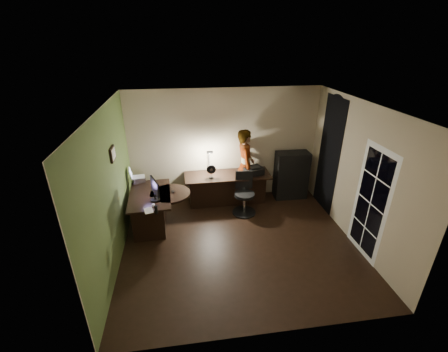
{
  "coord_description": "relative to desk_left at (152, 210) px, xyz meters",
  "views": [
    {
      "loc": [
        -0.98,
        -4.7,
        3.74
      ],
      "look_at": [
        -0.15,
        1.05,
        1.0
      ],
      "focal_mm": 24.0,
      "sensor_mm": 36.0,
      "label": 1
    }
  ],
  "objects": [
    {
      "name": "cabinet",
      "position": [
        3.35,
        0.84,
        0.21
      ],
      "size": [
        0.8,
        0.41,
        1.19
      ],
      "primitive_type": "cube",
      "rotation": [
        0.0,
        0.0,
        -0.01
      ],
      "color": "black",
      "rests_on": "floor"
    },
    {
      "name": "office_chair",
      "position": [
        2.05,
        0.23,
        0.09
      ],
      "size": [
        0.59,
        0.59,
        0.97
      ],
      "primitive_type": "cube",
      "rotation": [
        0.0,
        0.0,
        -0.1
      ],
      "color": "black",
      "rests_on": "floor"
    },
    {
      "name": "pen",
      "position": [
        0.42,
        0.2,
        0.41
      ],
      "size": [
        0.08,
        0.1,
        0.01
      ],
      "primitive_type": "cube",
      "rotation": [
        0.0,
        0.0,
        0.67
      ],
      "color": "black",
      "rests_on": "desk_left"
    },
    {
      "name": "french_door",
      "position": [
        3.96,
        -1.42,
        0.66
      ],
      "size": [
        0.02,
        0.92,
        2.1
      ],
      "primitive_type": "cube",
      "color": "white",
      "rests_on": "floor"
    },
    {
      "name": "desk_left",
      "position": [
        0.0,
        0.0,
        0.0
      ],
      "size": [
        0.89,
        1.38,
        0.78
      ],
      "primitive_type": "cube",
      "rotation": [
        0.0,
        0.0,
        0.05
      ],
      "color": "black",
      "rests_on": "floor"
    },
    {
      "name": "mouse",
      "position": [
        0.11,
        -0.5,
        0.42
      ],
      "size": [
        0.09,
        0.11,
        0.03
      ],
      "primitive_type": "ellipsoid",
      "rotation": [
        0.0,
        0.0,
        0.43
      ],
      "color": "silver",
      "rests_on": "desk_left"
    },
    {
      "name": "laptop_stand",
      "position": [
        -0.29,
        0.59,
        0.46
      ],
      "size": [
        0.33,
        0.31,
        0.11
      ],
      "primitive_type": "cube",
      "rotation": [
        0.0,
        0.0,
        0.43
      ],
      "color": "silver",
      "rests_on": "desk_left"
    },
    {
      "name": "wall_front",
      "position": [
        1.72,
        -2.87,
        0.96
      ],
      "size": [
        4.5,
        0.01,
        2.7
      ],
      "primitive_type": "cube",
      "color": "tan",
      "rests_on": "floor"
    },
    {
      "name": "green_wall_overlay",
      "position": [
        -0.52,
        -0.87,
        0.96
      ],
      "size": [
        0.0,
        4.0,
        2.7
      ],
      "primitive_type": "cube",
      "color": "#4B632D",
      "rests_on": "floor"
    },
    {
      "name": "ceiling",
      "position": [
        1.72,
        -0.87,
        2.32
      ],
      "size": [
        4.5,
        4.0,
        0.01
      ],
      "primitive_type": "cube",
      "color": "silver",
      "rests_on": "floor"
    },
    {
      "name": "monitor",
      "position": [
        0.13,
        -0.27,
        0.56
      ],
      "size": [
        0.26,
        0.49,
        0.32
      ],
      "primitive_type": "cube",
      "rotation": [
        0.0,
        0.0,
        0.35
      ],
      "color": "black",
      "rests_on": "desk_left"
    },
    {
      "name": "wall_back",
      "position": [
        1.72,
        1.14,
        0.96
      ],
      "size": [
        4.5,
        0.01,
        2.7
      ],
      "primitive_type": "cube",
      "color": "tan",
      "rests_on": "floor"
    },
    {
      "name": "floor",
      "position": [
        1.72,
        -0.87,
        -0.39
      ],
      "size": [
        4.5,
        4.0,
        0.01
      ],
      "primitive_type": "cube",
      "color": "black",
      "rests_on": "ground"
    },
    {
      "name": "phone",
      "position": [
        0.48,
        0.02,
        0.41
      ],
      "size": [
        0.1,
        0.13,
        0.01
      ],
      "primitive_type": "cube",
      "rotation": [
        0.0,
        0.0,
        0.43
      ],
      "color": "black",
      "rests_on": "desk_left"
    },
    {
      "name": "headphones",
      "position": [
        2.06,
        0.61,
        0.42
      ],
      "size": [
        0.21,
        0.12,
        0.09
      ],
      "primitive_type": "cube",
      "rotation": [
        0.0,
        0.0,
        0.24
      ],
      "color": "navy",
      "rests_on": "desk_right"
    },
    {
      "name": "desk_lamp",
      "position": [
        1.33,
        0.96,
        0.69
      ],
      "size": [
        0.25,
        0.33,
        0.65
      ],
      "primitive_type": "cube",
      "rotation": [
        0.0,
        0.0,
        -0.36
      ],
      "color": "black",
      "rests_on": "desk_right"
    },
    {
      "name": "person",
      "position": [
        2.18,
        0.87,
        0.52
      ],
      "size": [
        0.46,
        0.66,
        1.81
      ],
      "primitive_type": "imported",
      "rotation": [
        0.0,
        0.0,
        1.53
      ],
      "color": "#D8A88C",
      "rests_on": "floor"
    },
    {
      "name": "desk_fan",
      "position": [
        1.34,
        0.64,
        0.53
      ],
      "size": [
        0.22,
        0.13,
        0.32
      ],
      "primitive_type": "cube",
      "rotation": [
        0.0,
        0.0,
        -0.07
      ],
      "color": "black",
      "rests_on": "desk_right"
    },
    {
      "name": "speaker",
      "position": [
        0.19,
        -0.79,
        0.48
      ],
      "size": [
        0.08,
        0.08,
        0.16
      ],
      "primitive_type": "cylinder",
      "rotation": [
        0.0,
        0.0,
        -0.28
      ],
      "color": "black",
      "rests_on": "desk_left"
    },
    {
      "name": "arched_doorway",
      "position": [
        3.96,
        0.28,
        0.91
      ],
      "size": [
        0.01,
        0.9,
        2.6
      ],
      "primitive_type": "cube",
      "color": "black",
      "rests_on": "floor"
    },
    {
      "name": "wall_right",
      "position": [
        3.98,
        -0.87,
        0.96
      ],
      "size": [
        0.01,
        4.0,
        2.7
      ],
      "primitive_type": "cube",
      "color": "tan",
      "rests_on": "floor"
    },
    {
      "name": "printer",
      "position": [
        2.34,
        0.69,
        0.46
      ],
      "size": [
        0.51,
        0.45,
        0.19
      ],
      "primitive_type": "cube",
      "rotation": [
        0.0,
        0.0,
        0.31
      ],
      "color": "black",
      "rests_on": "desk_right"
    },
    {
      "name": "framed_picture",
      "position": [
        -0.5,
        -0.42,
        1.46
      ],
      "size": [
        0.04,
        0.3,
        0.25
      ],
      "primitive_type": "cube",
      "color": "black",
      "rests_on": "wall_left"
    },
    {
      "name": "laptop",
      "position": [
        -0.29,
        0.59,
        0.62
      ],
      "size": [
        0.35,
        0.33,
        0.21
      ],
      "primitive_type": "cube",
      "rotation": [
        0.0,
        0.0,
        0.15
      ],
      "color": "silver",
      "rests_on": "laptop_stand"
    },
    {
      "name": "notepad",
      "position": [
        0.03,
        -0.68,
        0.41
      ],
      "size": [
        0.2,
        0.24,
        0.01
      ],
      "primitive_type": "cube",
      "rotation": [
        0.0,
        0.0,
        0.24
      ],
      "color": "silver",
      "rests_on": "desk_left"
    },
    {
      "name": "desk_right",
      "position": [
        1.74,
        0.76,
        -0.01
      ],
      "size": [
        2.02,
        0.72,
        0.76
      ],
      "primitive_type": "cube",
      "rotation": [
        0.0,
        0.0,
        0.01
      ],
      "color": "black",
      "rests_on": "floor"
    },
    {
      "name": "wall_left",
      "position": [
        -0.53,
        -0.87,
        0.96
      ],
      "size": [
        0.01,
        4.0,
        2.7
      ],
      "primitive_type": "cube",
      "color": "tan",
      "rests_on": "floor"
    }
  ]
}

